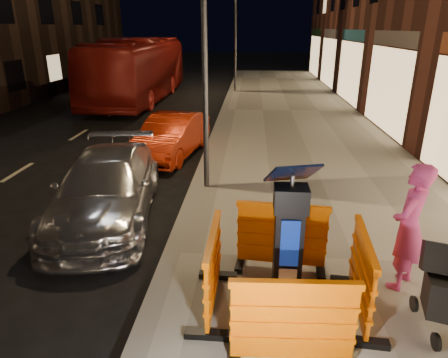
# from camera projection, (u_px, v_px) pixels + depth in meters

# --- Properties ---
(ground_plane) EXTENTS (120.00, 120.00, 0.00)m
(ground_plane) POSITION_uv_depth(u_px,v_px,m) (172.00, 260.00, 6.70)
(ground_plane) COLOR black
(ground_plane) RESTS_ON ground
(sidewalk) EXTENTS (6.00, 60.00, 0.15)m
(sidewalk) POSITION_uv_depth(u_px,v_px,m) (355.00, 263.00, 6.48)
(sidewalk) COLOR gray
(sidewalk) RESTS_ON ground
(kerb) EXTENTS (0.30, 60.00, 0.15)m
(kerb) POSITION_uv_depth(u_px,v_px,m) (172.00, 256.00, 6.67)
(kerb) COLOR slate
(kerb) RESTS_ON ground
(parking_kiosk) EXTENTS (0.65, 0.65, 1.95)m
(parking_kiosk) POSITION_uv_depth(u_px,v_px,m) (288.00, 244.00, 4.99)
(parking_kiosk) COLOR black
(parking_kiosk) RESTS_ON sidewalk
(barrier_front) EXTENTS (1.42, 0.62, 1.09)m
(barrier_front) POSITION_uv_depth(u_px,v_px,m) (293.00, 324.00, 4.26)
(barrier_front) COLOR #E86100
(barrier_front) RESTS_ON sidewalk
(barrier_back) EXTENTS (1.45, 0.72, 1.09)m
(barrier_back) POSITION_uv_depth(u_px,v_px,m) (282.00, 237.00, 6.03)
(barrier_back) COLOR #E86100
(barrier_back) RESTS_ON sidewalk
(barrier_kerbside) EXTENTS (0.60, 1.41, 1.09)m
(barrier_kerbside) POSITION_uv_depth(u_px,v_px,m) (213.00, 270.00, 5.21)
(barrier_kerbside) COLOR #E86100
(barrier_kerbside) RESTS_ON sidewalk
(barrier_bldgside) EXTENTS (0.69, 1.44, 1.09)m
(barrier_bldgside) POSITION_uv_depth(u_px,v_px,m) (361.00, 276.00, 5.08)
(barrier_bldgside) COLOR #E86100
(barrier_bldgside) RESTS_ON sidewalk
(car_silver) EXTENTS (2.48, 4.73, 1.31)m
(car_silver) POSITION_uv_depth(u_px,v_px,m) (110.00, 217.00, 8.23)
(car_silver) COLOR silver
(car_silver) RESTS_ON ground
(car_red) EXTENTS (1.94, 3.96, 1.25)m
(car_red) POSITION_uv_depth(u_px,v_px,m) (172.00, 156.00, 12.10)
(car_red) COLOR #9C1E09
(car_red) RESTS_ON ground
(bus_doubledecker) EXTENTS (2.67, 11.40, 3.18)m
(bus_doubledecker) POSITION_uv_depth(u_px,v_px,m) (142.00, 100.00, 21.49)
(bus_doubledecker) COLOR maroon
(bus_doubledecker) RESTS_ON ground
(man) EXTENTS (0.77, 0.81, 1.86)m
(man) POSITION_uv_depth(u_px,v_px,m) (409.00, 227.00, 5.50)
(man) COLOR #BA347F
(man) RESTS_ON sidewalk
(stroller) EXTENTS (0.78, 0.97, 1.05)m
(stroller) POSITION_uv_depth(u_px,v_px,m) (448.00, 293.00, 4.79)
(stroller) COLOR black
(stroller) RESTS_ON sidewalk
(street_lamp_mid) EXTENTS (0.12, 0.12, 6.00)m
(street_lamp_mid) POSITION_uv_depth(u_px,v_px,m) (205.00, 53.00, 8.36)
(street_lamp_mid) COLOR #3F3F44
(street_lamp_mid) RESTS_ON sidewalk
(street_lamp_far) EXTENTS (0.12, 0.12, 6.00)m
(street_lamp_far) POSITION_uv_depth(u_px,v_px,m) (236.00, 37.00, 22.34)
(street_lamp_far) COLOR #3F3F44
(street_lamp_far) RESTS_ON sidewalk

